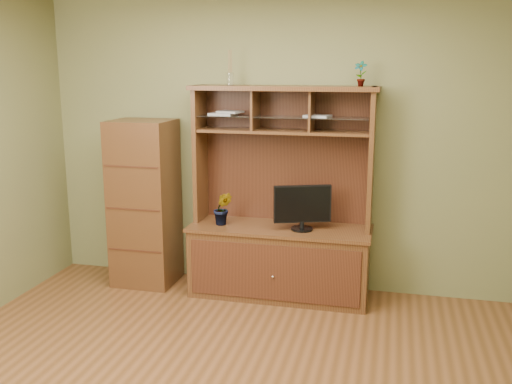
% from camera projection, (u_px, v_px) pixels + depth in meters
% --- Properties ---
extents(room, '(4.54, 4.04, 2.74)m').
position_uv_depth(room, '(213.00, 189.00, 3.39)').
color(room, '#573419').
rests_on(room, ground).
extents(media_hutch, '(1.66, 0.61, 1.90)m').
position_uv_depth(media_hutch, '(280.00, 239.00, 5.19)').
color(media_hutch, '#412112').
rests_on(media_hutch, room).
extents(monitor, '(0.49, 0.21, 0.40)m').
position_uv_depth(monitor, '(302.00, 207.00, 4.99)').
color(monitor, black).
rests_on(monitor, media_hutch).
extents(orchid_plant, '(0.19, 0.17, 0.31)m').
position_uv_depth(orchid_plant, '(223.00, 208.00, 5.17)').
color(orchid_plant, '#35541D').
rests_on(orchid_plant, media_hutch).
extents(top_plant, '(0.13, 0.11, 0.21)m').
position_uv_depth(top_plant, '(361.00, 73.00, 4.79)').
color(top_plant, '#295E21').
rests_on(top_plant, media_hutch).
extents(reed_diffuser, '(0.06, 0.06, 0.31)m').
position_uv_depth(reed_diffuser, '(230.00, 71.00, 5.06)').
color(reed_diffuser, silver).
rests_on(reed_diffuser, media_hutch).
extents(magazines, '(1.11, 0.21, 0.04)m').
position_uv_depth(magazines, '(255.00, 114.00, 5.08)').
color(magazines, '#9E9EA2').
rests_on(magazines, media_hutch).
extents(side_cabinet, '(0.56, 0.51, 1.58)m').
position_uv_depth(side_cabinet, '(145.00, 203.00, 5.44)').
color(side_cabinet, '#412112').
rests_on(side_cabinet, room).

